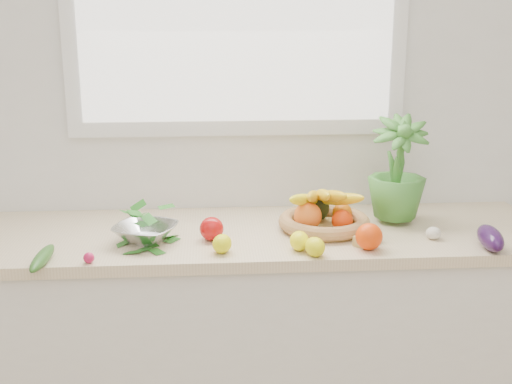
{
  "coord_description": "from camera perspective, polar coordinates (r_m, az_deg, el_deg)",
  "views": [
    {
      "loc": [
        -0.11,
        -0.25,
        1.65
      ],
      "look_at": [
        0.05,
        1.93,
        1.05
      ],
      "focal_mm": 45.0,
      "sensor_mm": 36.0,
      "label": 1
    }
  ],
  "objects": [
    {
      "name": "back_wall",
      "position": [
        2.52,
        -1.68,
        8.51
      ],
      "size": [
        4.5,
        0.02,
        2.7
      ],
      "primitive_type": "cube",
      "color": "white",
      "rests_on": "ground"
    },
    {
      "name": "counter_cabinet",
      "position": [
        2.52,
        -1.2,
        -13.64
      ],
      "size": [
        2.2,
        0.58,
        0.86
      ],
      "primitive_type": "cube",
      "color": "silver",
      "rests_on": "ground"
    },
    {
      "name": "countertop",
      "position": [
        2.33,
        -1.26,
        -3.92
      ],
      "size": [
        2.24,
        0.62,
        0.04
      ],
      "primitive_type": "cube",
      "color": "beige",
      "rests_on": "counter_cabinet"
    },
    {
      "name": "orange_loose",
      "position": [
        2.16,
        10.02,
        -3.92
      ],
      "size": [
        0.11,
        0.11,
        0.09
      ],
      "primitive_type": "sphere",
      "rotation": [
        0.0,
        0.0,
        -0.27
      ],
      "color": "#F54007",
      "rests_on": "countertop"
    },
    {
      "name": "lemon_a",
      "position": [
        2.13,
        3.87,
        -4.35
      ],
      "size": [
        0.07,
        0.09,
        0.06
      ],
      "primitive_type": "ellipsoid",
      "rotation": [
        0.0,
        0.0,
        -0.12
      ],
      "color": "#FFF60D",
      "rests_on": "countertop"
    },
    {
      "name": "lemon_b",
      "position": [
        2.11,
        -3.04,
        -4.61
      ],
      "size": [
        0.08,
        0.09,
        0.06
      ],
      "primitive_type": "ellipsoid",
      "rotation": [
        0.0,
        0.0,
        -0.31
      ],
      "color": "yellow",
      "rests_on": "countertop"
    },
    {
      "name": "lemon_c",
      "position": [
        2.08,
        5.27,
        -4.88
      ],
      "size": [
        0.08,
        0.09,
        0.06
      ],
      "primitive_type": "ellipsoid",
      "rotation": [
        0.0,
        0.0,
        0.24
      ],
      "color": "#F5F00D",
      "rests_on": "countertop"
    },
    {
      "name": "apple",
      "position": [
        2.22,
        -3.97,
        -3.28
      ],
      "size": [
        0.1,
        0.1,
        0.08
      ],
      "primitive_type": "sphere",
      "rotation": [
        0.0,
        0.0,
        -0.27
      ],
      "color": "#B60E0E",
      "rests_on": "countertop"
    },
    {
      "name": "ginger",
      "position": [
        2.22,
        9.89,
        -4.12
      ],
      "size": [
        0.11,
        0.11,
        0.04
      ],
      "primitive_type": "cube",
      "rotation": [
        0.0,
        0.0,
        0.72
      ],
      "color": "tan",
      "rests_on": "countertop"
    },
    {
      "name": "garlic_a",
      "position": [
        2.27,
        4.23,
        -3.49
      ],
      "size": [
        0.06,
        0.06,
        0.04
      ],
      "primitive_type": "ellipsoid",
      "rotation": [
        0.0,
        0.0,
        -0.34
      ],
      "color": "silver",
      "rests_on": "countertop"
    },
    {
      "name": "garlic_b",
      "position": [
        2.43,
        7.91,
        -2.27
      ],
      "size": [
        0.05,
        0.05,
        0.04
      ],
      "primitive_type": "ellipsoid",
      "rotation": [
        0.0,
        0.0,
        0.06
      ],
      "color": "white",
      "rests_on": "countertop"
    },
    {
      "name": "garlic_c",
      "position": [
        2.32,
        15.5,
        -3.54
      ],
      "size": [
        0.06,
        0.06,
        0.04
      ],
      "primitive_type": "ellipsoid",
      "rotation": [
        0.0,
        0.0,
        -0.14
      ],
      "color": "white",
      "rests_on": "countertop"
    },
    {
      "name": "eggplant",
      "position": [
        2.28,
        20.1,
        -3.86
      ],
      "size": [
        0.09,
        0.19,
        0.07
      ],
      "primitive_type": "ellipsoid",
      "rotation": [
        0.0,
        0.0,
        -0.1
      ],
      "color": "#2D113E",
      "rests_on": "countertop"
    },
    {
      "name": "cucumber",
      "position": [
        2.12,
        -18.46,
        -5.58
      ],
      "size": [
        0.05,
        0.23,
        0.04
      ],
      "primitive_type": "ellipsoid",
      "rotation": [
        0.0,
        0.0,
        -0.05
      ],
      "color": "#1C5318",
      "rests_on": "countertop"
    },
    {
      "name": "radish",
      "position": [
        2.09,
        -14.64,
        -5.68
      ],
      "size": [
        0.04,
        0.04,
        0.03
      ],
      "primitive_type": "sphere",
      "rotation": [
        0.0,
        0.0,
        -0.22
      ],
      "color": "#C1184B",
      "rests_on": "countertop"
    },
    {
      "name": "potted_herb",
      "position": [
        2.42,
        12.47,
        2.13
      ],
      "size": [
        0.23,
        0.23,
        0.38
      ],
      "primitive_type": "imported",
      "rotation": [
        0.0,
        0.0,
        -0.09
      ],
      "color": "#418731",
      "rests_on": "countertop"
    },
    {
      "name": "fruit_basket",
      "position": [
        2.34,
        6.01,
        -2.16
      ],
      "size": [
        0.34,
        0.34,
        0.18
      ],
      "color": "tan",
      "rests_on": "countertop"
    },
    {
      "name": "colander_with_spinach",
      "position": [
        2.22,
        -9.8,
        -3.1
      ],
      "size": [
        0.27,
        0.27,
        0.11
      ],
      "color": "silver",
      "rests_on": "countertop"
    }
  ]
}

